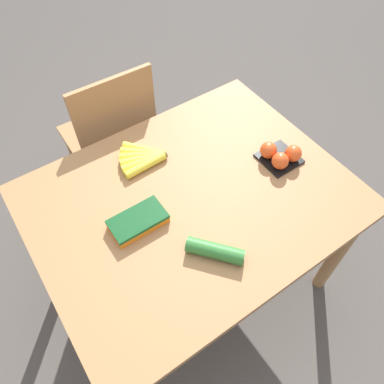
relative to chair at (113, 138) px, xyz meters
name	(u,v)px	position (x,y,z in m)	size (l,w,h in m)	color
ground_plane	(192,277)	(0.03, -0.68, -0.48)	(12.00, 12.00, 0.00)	#4C4742
dining_table	(192,211)	(0.03, -0.68, 0.14)	(1.18, 0.93, 0.72)	#9E7044
chair	(113,138)	(0.00, 0.00, 0.00)	(0.43, 0.41, 0.92)	#A87547
banana_bunch	(144,158)	(-0.03, -0.42, 0.25)	(0.19, 0.18, 0.03)	brown
tomato_pack	(280,155)	(0.41, -0.73, 0.27)	(0.15, 0.15, 0.08)	black
carrot_bag	(138,221)	(-0.20, -0.67, 0.26)	(0.20, 0.11, 0.04)	orange
cucumber_near	(215,251)	(-0.05, -0.92, 0.26)	(0.17, 0.18, 0.05)	#2D702D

